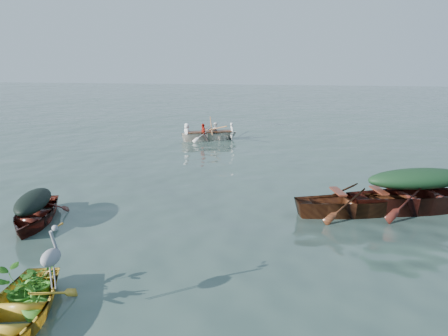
% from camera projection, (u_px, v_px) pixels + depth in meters
% --- Properties ---
extents(ground, '(140.00, 140.00, 0.00)m').
position_uv_depth(ground, '(227.00, 224.00, 10.29)').
color(ground, '#384E46').
rests_on(ground, ground).
extents(yellow_dinghy, '(2.15, 3.34, 0.83)m').
position_uv_depth(yellow_dinghy, '(17.00, 326.00, 6.28)').
color(yellow_dinghy, gold).
rests_on(yellow_dinghy, ground).
extents(dark_covered_boat, '(2.22, 3.52, 0.80)m').
position_uv_depth(dark_covered_boat, '(36.00, 223.00, 10.33)').
color(dark_covered_boat, '#4D1A12').
rests_on(dark_covered_boat, ground).
extents(green_tarp_boat, '(5.17, 3.16, 1.19)m').
position_uv_depth(green_tarp_boat, '(416.00, 211.00, 11.15)').
color(green_tarp_boat, '#4A1911').
rests_on(green_tarp_boat, ground).
extents(open_wooden_boat, '(4.53, 2.57, 1.01)m').
position_uv_depth(open_wooden_boat, '(357.00, 214.00, 10.93)').
color(open_wooden_boat, '#4E2713').
rests_on(open_wooden_boat, ground).
extents(rowed_boat, '(3.97, 2.71, 0.89)m').
position_uv_depth(rowed_boat, '(210.00, 140.00, 21.50)').
color(rowed_boat, white).
rests_on(rowed_boat, ground).
extents(dark_tarp_cover, '(1.22, 1.93, 0.40)m').
position_uv_depth(dark_tarp_cover, '(33.00, 199.00, 10.19)').
color(dark_tarp_cover, black).
rests_on(dark_tarp_cover, dark_covered_boat).
extents(green_tarp_cover, '(2.85, 1.74, 0.52)m').
position_uv_depth(green_tarp_cover, '(419.00, 179.00, 10.95)').
color(green_tarp_cover, black).
rests_on(green_tarp_cover, green_tarp_boat).
extents(thwart_benches, '(2.31, 1.41, 0.04)m').
position_uv_depth(thwart_benches, '(358.00, 194.00, 10.80)').
color(thwart_benches, '#541F13').
rests_on(thwart_benches, open_wooden_boat).
extents(heron, '(0.38, 0.46, 0.92)m').
position_uv_depth(heron, '(52.00, 267.00, 6.17)').
color(heron, '#97999F').
rests_on(heron, yellow_dinghy).
extents(dinghy_weeds, '(0.92, 1.06, 0.60)m').
position_uv_depth(dinghy_weeds, '(28.00, 263.00, 6.65)').
color(dinghy_weeds, '#2D771F').
rests_on(dinghy_weeds, yellow_dinghy).
extents(rowers, '(2.88, 2.11, 0.76)m').
position_uv_depth(rowers, '(209.00, 124.00, 21.30)').
color(rowers, silver).
rests_on(rowers, rowed_boat).
extents(oars, '(1.67, 2.60, 0.06)m').
position_uv_depth(oars, '(210.00, 131.00, 21.39)').
color(oars, '#A2683D').
rests_on(oars, rowed_boat).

